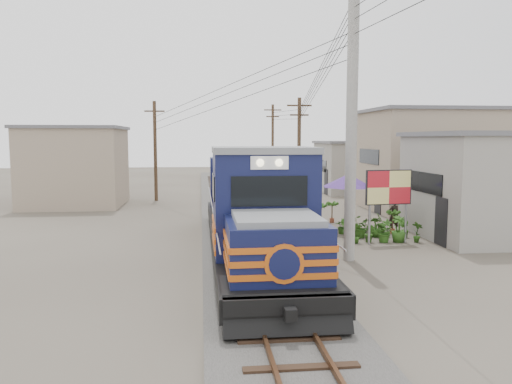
{
  "coord_description": "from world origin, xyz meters",
  "views": [
    {
      "loc": [
        -1.81,
        -17.78,
        4.41
      ],
      "look_at": [
        0.44,
        2.58,
        2.2
      ],
      "focal_mm": 35.0,
      "sensor_mm": 36.0,
      "label": 1
    }
  ],
  "objects": [
    {
      "name": "wooden_pole_mid",
      "position": [
        4.5,
        14.0,
        3.68
      ],
      "size": [
        1.6,
        0.24,
        7.0
      ],
      "color": "#4C3826",
      "rests_on": "ground"
    },
    {
      "name": "billboard",
      "position": [
        5.95,
        2.12,
        2.29
      ],
      "size": [
        2.02,
        0.32,
        3.11
      ],
      "rotation": [
        0.0,
        0.0,
        0.1
      ],
      "color": "#99999E",
      "rests_on": "ground"
    },
    {
      "name": "shophouse_back",
      "position": [
        11.0,
        22.0,
        2.11
      ],
      "size": [
        6.3,
        6.3,
        4.2
      ],
      "color": "gray",
      "rests_on": "ground"
    },
    {
      "name": "power_lines",
      "position": [
        -0.14,
        8.49,
        7.56
      ],
      "size": [
        9.65,
        19.0,
        3.3
      ],
      "color": "black",
      "rests_on": "ground"
    },
    {
      "name": "ballast",
      "position": [
        0.0,
        10.0,
        0.08
      ],
      "size": [
        3.6,
        70.0,
        0.16
      ],
      "primitive_type": "cube",
      "color": "#595651",
      "rests_on": "ground"
    },
    {
      "name": "ground",
      "position": [
        0.0,
        0.0,
        0.0
      ],
      "size": [
        120.0,
        120.0,
        0.0
      ],
      "primitive_type": "plane",
      "color": "#473F35",
      "rests_on": "ground"
    },
    {
      "name": "wooden_pole_left",
      "position": [
        -5.0,
        18.0,
        3.68
      ],
      "size": [
        1.6,
        0.24,
        7.0
      ],
      "color": "#4C3826",
      "rests_on": "ground"
    },
    {
      "name": "shophouse_left",
      "position": [
        -10.0,
        16.0,
        2.61
      ],
      "size": [
        6.3,
        6.3,
        5.2
      ],
      "color": "gray",
      "rests_on": "ground"
    },
    {
      "name": "shophouse_mid",
      "position": [
        12.5,
        12.0,
        3.11
      ],
      "size": [
        8.4,
        7.35,
        6.2
      ],
      "color": "gray",
      "rests_on": "ground"
    },
    {
      "name": "shophouse_front",
      "position": [
        11.5,
        3.0,
        2.36
      ],
      "size": [
        7.35,
        6.3,
        4.7
      ],
      "color": "gray",
      "rests_on": "ground"
    },
    {
      "name": "wooden_pole_far",
      "position": [
        4.8,
        28.0,
        3.93
      ],
      "size": [
        1.6,
        0.24,
        7.5
      ],
      "color": "#4C3826",
      "rests_on": "ground"
    },
    {
      "name": "track",
      "position": [
        0.0,
        10.0,
        0.26
      ],
      "size": [
        1.15,
        70.0,
        0.12
      ],
      "color": "#51331E",
      "rests_on": "ground"
    },
    {
      "name": "utility_pole_main",
      "position": [
        3.5,
        -0.5,
        5.0
      ],
      "size": [
        0.4,
        0.4,
        10.0
      ],
      "color": "#9E9B93",
      "rests_on": "ground"
    },
    {
      "name": "plant_nursery",
      "position": [
        5.74,
        3.2,
        0.45
      ],
      "size": [
        3.31,
        2.98,
        1.13
      ],
      "color": "#295418",
      "rests_on": "ground"
    },
    {
      "name": "market_umbrella",
      "position": [
        5.13,
        5.15,
        2.4
      ],
      "size": [
        3.05,
        3.05,
        2.73
      ],
      "rotation": [
        0.0,
        0.0,
        0.27
      ],
      "color": "black",
      "rests_on": "ground"
    },
    {
      "name": "locomotive",
      "position": [
        0.0,
        0.36,
        1.75
      ],
      "size": [
        2.98,
        16.21,
        4.02
      ],
      "color": "black",
      "rests_on": "ground"
    },
    {
      "name": "vendor",
      "position": [
        7.21,
        4.61,
        0.79
      ],
      "size": [
        0.65,
        0.51,
        1.58
      ],
      "primitive_type": "imported",
      "rotation": [
        0.0,
        0.0,
        3.39
      ],
      "color": "black",
      "rests_on": "ground"
    }
  ]
}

